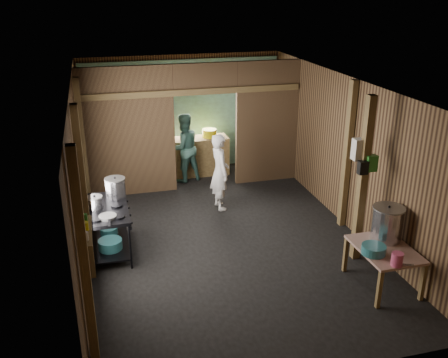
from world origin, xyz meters
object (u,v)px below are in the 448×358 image
object	(u,v)px
yellow_tub	(209,133)
cook	(220,172)
prep_table	(383,267)
stove_pot_large	(115,188)
gas_range	(109,230)
stock_pot	(387,224)
pink_bucket	(397,259)

from	to	relation	value
yellow_tub	cook	size ratio (longest dim) A/B	0.22
prep_table	cook	bearing A→B (deg)	116.50
cook	prep_table	bearing A→B (deg)	-158.03
prep_table	stove_pot_large	xyz separation A→B (m)	(-3.54, 2.37, 0.64)
gas_range	cook	distance (m)	2.47
prep_table	stock_pot	xyz separation A→B (m)	(0.14, 0.23, 0.54)
prep_table	yellow_tub	distance (m)	5.26
cook	stock_pot	bearing A→B (deg)	-154.11
prep_table	pink_bucket	world-z (taller)	pink_bucket
stock_pot	pink_bucket	world-z (taller)	stock_pot
stove_pot_large	prep_table	bearing A→B (deg)	-33.81
prep_table	cook	size ratio (longest dim) A/B	0.69
gas_range	prep_table	size ratio (longest dim) A/B	1.31
prep_table	stove_pot_large	size ratio (longest dim) A/B	2.98
stock_pot	pink_bucket	distance (m)	0.74
pink_bucket	yellow_tub	size ratio (longest dim) A/B	0.57
prep_table	gas_range	bearing A→B (deg)	151.98
stove_pot_large	yellow_tub	size ratio (longest dim) A/B	1.06
stove_pot_large	pink_bucket	xyz separation A→B (m)	(3.43, -2.81, -0.24)
gas_range	yellow_tub	bearing A→B (deg)	52.23
gas_range	stove_pot_large	bearing A→B (deg)	66.75
gas_range	prep_table	distance (m)	4.20
gas_range	cook	bearing A→B (deg)	29.07
stock_pot	cook	size ratio (longest dim) A/B	0.36
gas_range	yellow_tub	world-z (taller)	yellow_tub
yellow_tub	cook	world-z (taller)	cook
gas_range	pink_bucket	bearing A→B (deg)	-33.89
cook	yellow_tub	bearing A→B (deg)	-11.98
prep_table	stock_pot	distance (m)	0.61
gas_range	stock_pot	size ratio (longest dim) A/B	2.52
prep_table	yellow_tub	size ratio (longest dim) A/B	3.15
stove_pot_large	pink_bucket	distance (m)	4.44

